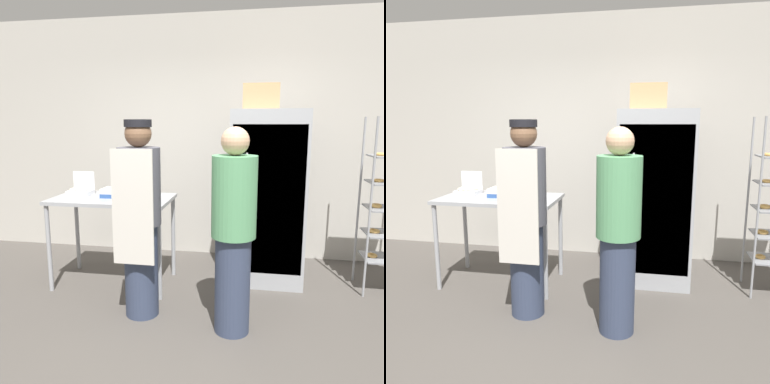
# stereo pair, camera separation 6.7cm
# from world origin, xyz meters

# --- Properties ---
(ground_plane) EXTENTS (14.00, 14.00, 0.00)m
(ground_plane) POSITION_xyz_m (0.00, 0.00, 0.00)
(ground_plane) COLOR #4C4742
(back_wall) EXTENTS (6.40, 0.12, 2.96)m
(back_wall) POSITION_xyz_m (0.00, 2.24, 1.48)
(back_wall) COLOR #B7B2A8
(back_wall) RESTS_ON ground_plane
(refrigerator) EXTENTS (0.76, 0.79, 1.80)m
(refrigerator) POSITION_xyz_m (0.64, 1.52, 0.90)
(refrigerator) COLOR #9EA0A5
(refrigerator) RESTS_ON ground_plane
(prep_counter) EXTENTS (1.21, 0.68, 0.92)m
(prep_counter) POSITION_xyz_m (-0.92, 1.08, 0.82)
(prep_counter) COLOR #9EA0A5
(prep_counter) RESTS_ON ground_plane
(donut_box) EXTENTS (0.24, 0.20, 0.24)m
(donut_box) POSITION_xyz_m (-1.30, 1.15, 0.97)
(donut_box) COLOR white
(donut_box) RESTS_ON prep_counter
(blender_pitcher) EXTENTS (0.13, 0.13, 0.25)m
(blender_pitcher) POSITION_xyz_m (-0.51, 1.08, 1.03)
(blender_pitcher) COLOR #99999E
(blender_pitcher) RESTS_ON prep_counter
(binder_stack) EXTENTS (0.30, 0.23, 0.09)m
(binder_stack) POSITION_xyz_m (-0.89, 1.12, 0.97)
(binder_stack) COLOR #2D5193
(binder_stack) RESTS_ON prep_counter
(cardboard_storage_box) EXTENTS (0.36, 0.32, 0.26)m
(cardboard_storage_box) POSITION_xyz_m (0.55, 1.47, 1.93)
(cardboard_storage_box) COLOR tan
(cardboard_storage_box) RESTS_ON refrigerator
(person_baker) EXTENTS (0.36, 0.38, 1.70)m
(person_baker) POSITION_xyz_m (-0.44, 0.48, 0.88)
(person_baker) COLOR #333D56
(person_baker) RESTS_ON ground_plane
(person_customer) EXTENTS (0.35, 0.35, 1.64)m
(person_customer) POSITION_xyz_m (0.36, 0.34, 0.84)
(person_customer) COLOR #333D56
(person_customer) RESTS_ON ground_plane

